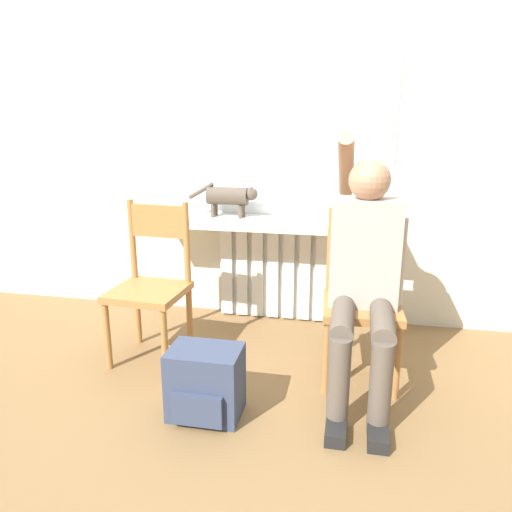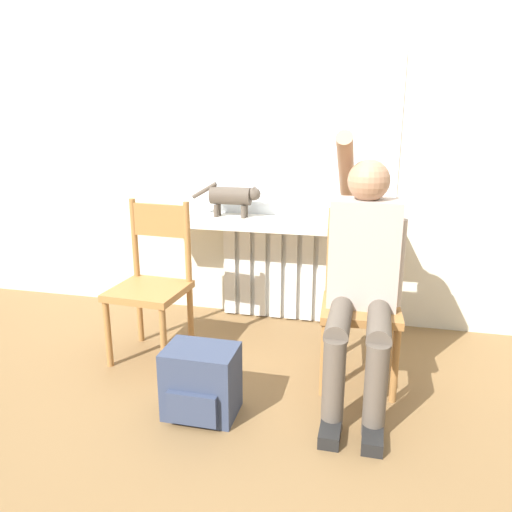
% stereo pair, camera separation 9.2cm
% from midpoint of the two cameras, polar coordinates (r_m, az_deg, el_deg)
% --- Properties ---
extents(ground_plane, '(12.00, 12.00, 0.00)m').
position_cam_midpoint_polar(ground_plane, '(2.53, -1.96, -16.83)').
color(ground_plane, brown).
extents(wall_with_window, '(7.00, 0.06, 2.70)m').
position_cam_midpoint_polar(wall_with_window, '(3.33, 3.70, 15.60)').
color(wall_with_window, beige).
rests_on(wall_with_window, ground_plane).
extents(radiator, '(0.75, 0.08, 0.67)m').
position_cam_midpoint_polar(radiator, '(3.41, 3.17, -1.76)').
color(radiator, silver).
rests_on(radiator, ground_plane).
extents(windowsill, '(1.56, 0.34, 0.05)m').
position_cam_midpoint_polar(windowsill, '(3.20, 2.88, 3.73)').
color(windowsill, silver).
rests_on(windowsill, radiator).
extents(window_glass, '(1.50, 0.01, 1.01)m').
position_cam_midpoint_polar(window_glass, '(3.29, 3.55, 13.37)').
color(window_glass, white).
rests_on(window_glass, windowsill).
extents(chair_left, '(0.42, 0.42, 0.90)m').
position_cam_midpoint_polar(chair_left, '(2.89, -10.91, -2.85)').
color(chair_left, '#9E6B38').
rests_on(chair_left, ground_plane).
extents(chair_right, '(0.41, 0.41, 0.90)m').
position_cam_midpoint_polar(chair_right, '(2.65, 12.90, -4.75)').
color(chair_right, '#9E6B38').
rests_on(chair_right, ground_plane).
extents(person, '(0.36, 1.03, 1.30)m').
position_cam_midpoint_polar(person, '(2.47, 13.17, -1.61)').
color(person, brown).
rests_on(person, ground_plane).
extents(cat, '(0.47, 0.12, 0.23)m').
position_cam_midpoint_polar(cat, '(3.26, -1.84, 6.82)').
color(cat, '#4C4238').
rests_on(cat, windowsill).
extents(backpack, '(0.33, 0.27, 0.33)m').
position_cam_midpoint_polar(backpack, '(2.40, -5.17, -14.17)').
color(backpack, '#333D56').
rests_on(backpack, ground_plane).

